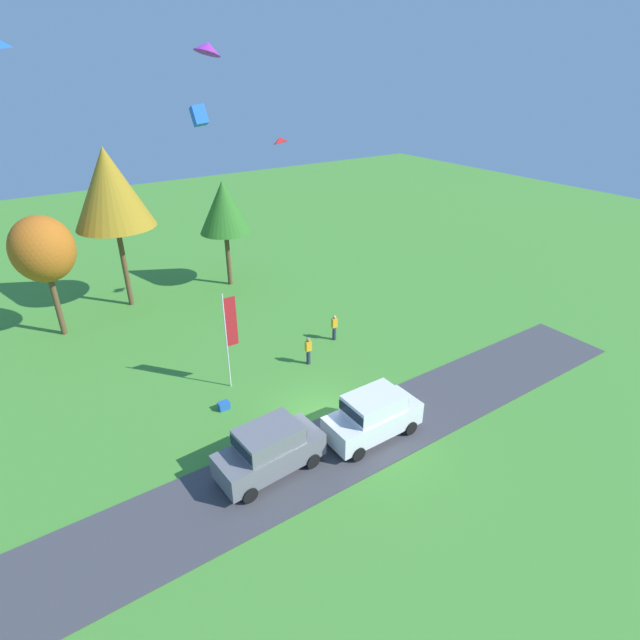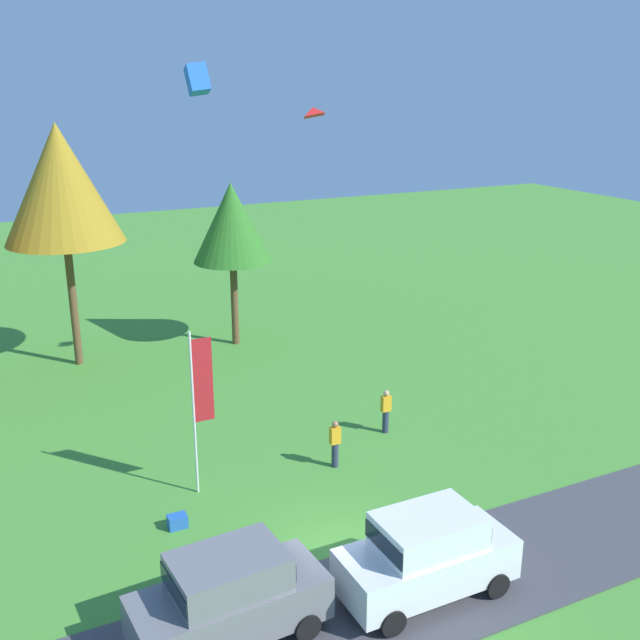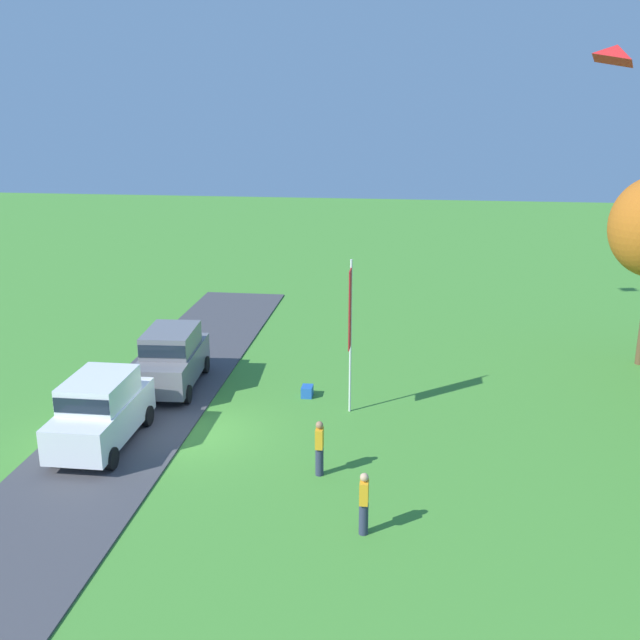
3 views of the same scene
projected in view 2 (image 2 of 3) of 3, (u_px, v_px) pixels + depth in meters
ground_plane at (335, 553)px, 21.06m from camera, size 120.00×120.00×0.00m
pavement_strip at (377, 603)px, 19.03m from camera, size 36.00×4.40×0.06m
car_suv_near_entrance at (229, 595)px, 17.40m from camera, size 4.71×2.29×2.28m
car_suv_mid_row at (427, 552)px, 18.97m from camera, size 4.61×2.06×2.28m
person_beside_suv at (386, 411)px, 28.09m from camera, size 0.36×0.24×1.71m
person_watching_sky at (335, 443)px, 25.57m from camera, size 0.36×0.24×1.71m
tree_far_left at (61, 184)px, 32.69m from camera, size 5.23×5.23×11.05m
tree_far_right at (232, 223)px, 36.11m from camera, size 3.84×3.84×8.11m
flag_banner at (200, 392)px, 23.27m from camera, size 0.71×0.08×5.49m
cooler_box at (177, 521)px, 22.25m from camera, size 0.56×0.40×0.40m
kite_box_low_drifter at (197, 79)px, 31.25m from camera, size 1.01×1.20×1.42m
kite_diamond_trailing_tail at (313, 112)px, 28.95m from camera, size 1.12×1.13×0.53m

